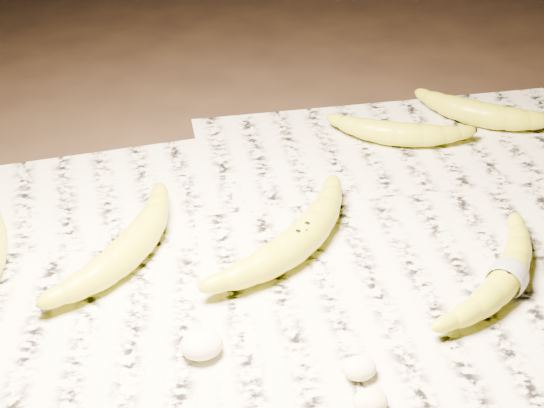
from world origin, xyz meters
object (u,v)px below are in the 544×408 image
object	(u,v)px
banana_left_b	(131,245)
banana_taped	(508,275)
banana_center	(301,237)
banana_upper_b	(482,112)
banana_upper_a	(398,131)

from	to	relation	value
banana_left_b	banana_taped	size ratio (longest dim) A/B	1.01
banana_taped	banana_center	bearing A→B (deg)	108.78
banana_left_b	banana_taped	bearing A→B (deg)	-72.28
banana_left_b	banana_upper_b	world-z (taller)	banana_left_b
banana_upper_a	banana_left_b	bearing A→B (deg)	-130.88
banana_center	banana_taped	world-z (taller)	banana_center
banana_left_b	banana_upper_a	distance (m)	0.41
banana_left_b	banana_center	distance (m)	0.18
banana_taped	banana_upper_b	size ratio (longest dim) A/B	1.11
banana_upper_a	banana_taped	bearing A→B (deg)	-65.27
banana_left_b	banana_upper_b	distance (m)	0.54
banana_left_b	banana_taped	distance (m)	0.40
banana_left_b	banana_upper_a	xyz separation A→B (m)	(0.38, 0.16, -0.00)
banana_taped	banana_upper_b	world-z (taller)	banana_upper_b
banana_taped	banana_upper_b	bearing A→B (deg)	25.77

